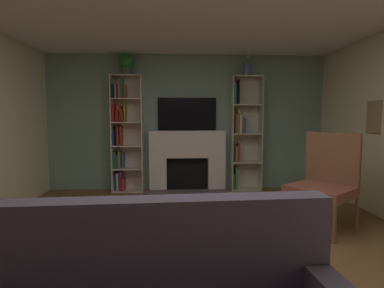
{
  "coord_description": "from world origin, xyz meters",
  "views": [
    {
      "loc": [
        -0.2,
        -2.75,
        1.38
      ],
      "look_at": [
        0.0,
        1.27,
        1.03
      ],
      "focal_mm": 29.39,
      "sensor_mm": 36.0,
      "label": 1
    }
  ],
  "objects_px": {
    "bookshelf_left": "(124,134)",
    "vase_with_flowers": "(247,69)",
    "armchair": "(324,181)",
    "tv": "(187,114)",
    "potted_plant": "(126,63)",
    "bookshelf_right": "(242,134)",
    "coffee_table": "(168,263)",
    "fireplace": "(187,159)"
  },
  "relations": [
    {
      "from": "bookshelf_left",
      "to": "vase_with_flowers",
      "type": "bearing_deg",
      "value": -0.84
    },
    {
      "from": "vase_with_flowers",
      "to": "armchair",
      "type": "distance_m",
      "value": 2.68
    },
    {
      "from": "tv",
      "to": "armchair",
      "type": "distance_m",
      "value": 2.83
    },
    {
      "from": "tv",
      "to": "potted_plant",
      "type": "distance_m",
      "value": 1.42
    },
    {
      "from": "tv",
      "to": "bookshelf_right",
      "type": "height_order",
      "value": "bookshelf_right"
    },
    {
      "from": "tv",
      "to": "vase_with_flowers",
      "type": "relative_size",
      "value": 2.91
    },
    {
      "from": "vase_with_flowers",
      "to": "armchair",
      "type": "relative_size",
      "value": 0.32
    },
    {
      "from": "bookshelf_left",
      "to": "coffee_table",
      "type": "xyz_separation_m",
      "value": [
        0.9,
        -3.65,
        -0.71
      ]
    },
    {
      "from": "fireplace",
      "to": "coffee_table",
      "type": "xyz_separation_m",
      "value": [
        -0.26,
        -3.66,
        -0.25
      ]
    },
    {
      "from": "bookshelf_right",
      "to": "armchair",
      "type": "distance_m",
      "value": 2.21
    },
    {
      "from": "bookshelf_left",
      "to": "coffee_table",
      "type": "distance_m",
      "value": 3.83
    },
    {
      "from": "fireplace",
      "to": "bookshelf_right",
      "type": "distance_m",
      "value": 1.12
    },
    {
      "from": "bookshelf_left",
      "to": "vase_with_flowers",
      "type": "height_order",
      "value": "vase_with_flowers"
    },
    {
      "from": "coffee_table",
      "to": "armchair",
      "type": "bearing_deg",
      "value": 39.93
    },
    {
      "from": "bookshelf_right",
      "to": "potted_plant",
      "type": "distance_m",
      "value": 2.48
    },
    {
      "from": "potted_plant",
      "to": "bookshelf_left",
      "type": "bearing_deg",
      "value": 153.64
    },
    {
      "from": "bookshelf_right",
      "to": "coffee_table",
      "type": "distance_m",
      "value": 3.94
    },
    {
      "from": "bookshelf_left",
      "to": "coffee_table",
      "type": "relative_size",
      "value": 2.93
    },
    {
      "from": "bookshelf_right",
      "to": "vase_with_flowers",
      "type": "bearing_deg",
      "value": -31.26
    },
    {
      "from": "bookshelf_right",
      "to": "armchair",
      "type": "relative_size",
      "value": 1.79
    },
    {
      "from": "armchair",
      "to": "coffee_table",
      "type": "height_order",
      "value": "armchair"
    },
    {
      "from": "tv",
      "to": "armchair",
      "type": "xyz_separation_m",
      "value": [
        1.62,
        -2.16,
        -0.84
      ]
    },
    {
      "from": "bookshelf_left",
      "to": "bookshelf_right",
      "type": "bearing_deg",
      "value": 0.2
    },
    {
      "from": "potted_plant",
      "to": "vase_with_flowers",
      "type": "distance_m",
      "value": 2.19
    },
    {
      "from": "fireplace",
      "to": "bookshelf_left",
      "type": "bearing_deg",
      "value": -179.8
    },
    {
      "from": "armchair",
      "to": "coffee_table",
      "type": "xyz_separation_m",
      "value": [
        -1.89,
        -1.58,
        -0.24
      ]
    },
    {
      "from": "fireplace",
      "to": "bookshelf_right",
      "type": "xyz_separation_m",
      "value": [
        1.03,
        0.0,
        0.46
      ]
    },
    {
      "from": "fireplace",
      "to": "armchair",
      "type": "distance_m",
      "value": 2.64
    },
    {
      "from": "tv",
      "to": "potted_plant",
      "type": "height_order",
      "value": "potted_plant"
    },
    {
      "from": "potted_plant",
      "to": "vase_with_flowers",
      "type": "xyz_separation_m",
      "value": [
        2.19,
        -0.0,
        -0.08
      ]
    },
    {
      "from": "fireplace",
      "to": "vase_with_flowers",
      "type": "bearing_deg",
      "value": -1.94
    },
    {
      "from": "fireplace",
      "to": "coffee_table",
      "type": "height_order",
      "value": "fireplace"
    },
    {
      "from": "fireplace",
      "to": "bookshelf_left",
      "type": "relative_size",
      "value": 0.71
    },
    {
      "from": "bookshelf_right",
      "to": "coffee_table",
      "type": "bearing_deg",
      "value": -109.41
    },
    {
      "from": "tv",
      "to": "potted_plant",
      "type": "relative_size",
      "value": 2.87
    },
    {
      "from": "fireplace",
      "to": "bookshelf_left",
      "type": "height_order",
      "value": "bookshelf_left"
    },
    {
      "from": "fireplace",
      "to": "vase_with_flowers",
      "type": "xyz_separation_m",
      "value": [
        1.09,
        -0.04,
        1.65
      ]
    },
    {
      "from": "tv",
      "to": "bookshelf_left",
      "type": "distance_m",
      "value": 1.22
    },
    {
      "from": "tv",
      "to": "bookshelf_left",
      "type": "xyz_separation_m",
      "value": [
        -1.16,
        -0.09,
        -0.37
      ]
    },
    {
      "from": "tv",
      "to": "coffee_table",
      "type": "distance_m",
      "value": 3.9
    },
    {
      "from": "potted_plant",
      "to": "coffee_table",
      "type": "distance_m",
      "value": 4.21
    },
    {
      "from": "bookshelf_right",
      "to": "vase_with_flowers",
      "type": "relative_size",
      "value": 5.68
    }
  ]
}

